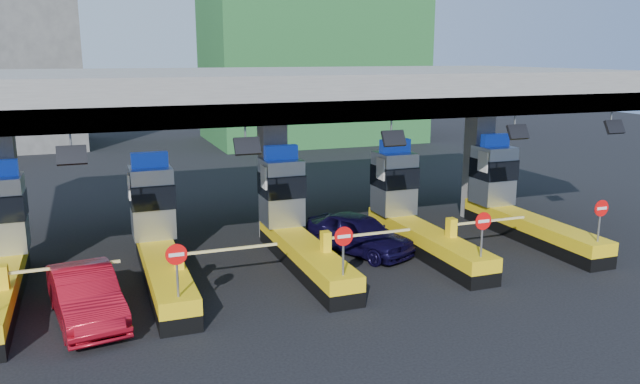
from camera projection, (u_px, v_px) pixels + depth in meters
name	position (u px, v px, depth m)	size (l,w,h in m)	color
ground	(296.00, 260.00, 23.60)	(120.00, 120.00, 0.00)	black
toll_canopy	(272.00, 93.00, 24.89)	(28.00, 12.09, 7.00)	slate
toll_lane_far_left	(0.00, 252.00, 20.13)	(4.43, 8.00, 4.16)	black
toll_lane_left	(158.00, 236.00, 21.84)	(4.43, 8.00, 4.16)	black
toll_lane_center	(294.00, 223.00, 23.55)	(4.43, 8.00, 4.16)	black
toll_lane_right	(411.00, 212.00, 25.26)	(4.43, 8.00, 4.16)	black
toll_lane_far_right	(513.00, 202.00, 26.97)	(4.43, 8.00, 4.16)	black
van	(359.00, 233.00, 24.36)	(1.86, 4.62, 1.57)	black
red_car	(86.00, 295.00, 18.14)	(1.65, 4.75, 1.56)	maroon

